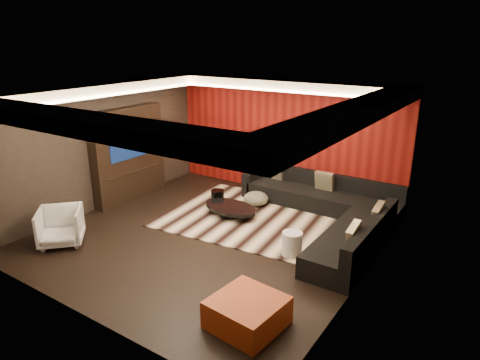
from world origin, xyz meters
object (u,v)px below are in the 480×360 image
Objects in this scene: orange_ottoman at (247,312)px; armchair at (60,227)px; drum_stool at (218,197)px; sectional_sofa at (331,212)px; coffee_table at (230,211)px; white_side_table at (292,244)px.

orange_ottoman is 4.22m from armchair.
sectional_sofa is (2.57, 0.49, 0.07)m from drum_stool.
drum_stool is at bearing 149.47° from coffee_table.
white_side_table is 0.58× the size of armchair.
white_side_table is (1.92, -0.84, 0.10)m from coffee_table.
orange_ottoman is at bearing -79.52° from white_side_table.
armchair is (-4.22, 0.09, 0.16)m from orange_ottoman.
coffee_table is 1.66× the size of armchair.
coffee_table is 3.73m from orange_ottoman.
white_side_table is at bearing 100.48° from orange_ottoman.
coffee_table is at bearing 10.04° from armchair.
drum_stool is 2.80m from white_side_table.
sectional_sofa is at bearing 88.65° from white_side_table.
armchair is (-3.83, -1.99, 0.13)m from white_side_table.
armchair is (-1.30, -3.19, 0.16)m from drum_stool.
sectional_sofa is at bearing 10.78° from drum_stool.
sectional_sofa reaches higher than armchair.
white_side_table reaches higher than coffee_table.
sectional_sofa reaches higher than orange_ottoman.
armchair reaches higher than white_side_table.
drum_stool is at bearing 154.62° from white_side_table.
armchair is 5.34m from sectional_sofa.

